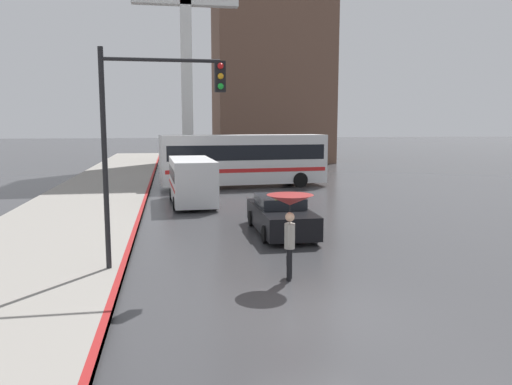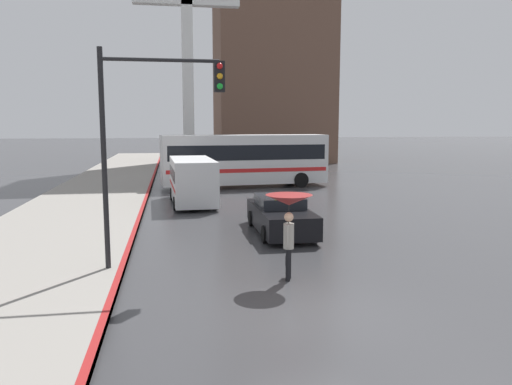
% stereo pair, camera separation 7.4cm
% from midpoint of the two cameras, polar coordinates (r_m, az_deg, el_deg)
% --- Properties ---
extents(ground_plane, '(300.00, 300.00, 0.00)m').
position_cam_midpoint_polar(ground_plane, '(11.05, 6.16, -13.45)').
color(ground_plane, '#38383A').
extents(taxi, '(1.91, 4.78, 1.52)m').
position_cam_midpoint_polar(taxi, '(18.55, 2.70, -2.63)').
color(taxi, black).
rests_on(taxi, ground_plane).
extents(ambulance_van, '(2.28, 5.80, 2.29)m').
position_cam_midpoint_polar(ambulance_van, '(25.46, -7.44, 1.55)').
color(ambulance_van, silver).
rests_on(ambulance_van, ground_plane).
extents(city_bus, '(10.77, 3.45, 3.36)m').
position_cam_midpoint_polar(city_bus, '(32.22, -1.48, 3.94)').
color(city_bus, silver).
rests_on(city_bus, ground_plane).
extents(pedestrian_with_umbrella, '(1.20, 1.20, 2.23)m').
position_cam_midpoint_polar(pedestrian_with_umbrella, '(12.72, 3.73, -1.83)').
color(pedestrian_with_umbrella, black).
rests_on(pedestrian_with_umbrella, ground_plane).
extents(traffic_light, '(3.25, 0.38, 5.95)m').
position_cam_midpoint_polar(traffic_light, '(13.47, -11.98, 8.07)').
color(traffic_light, black).
rests_on(traffic_light, ground_plane).
extents(monument_cross, '(8.57, 0.90, 19.47)m').
position_cam_midpoint_polar(monument_cross, '(42.91, -8.05, 17.11)').
color(monument_cross, white).
rests_on(monument_cross, ground_plane).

